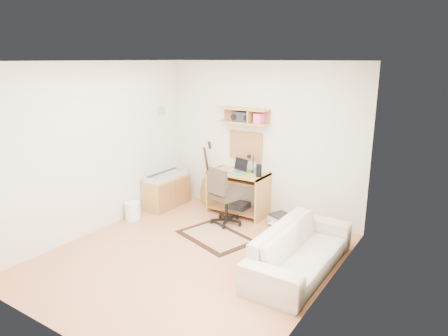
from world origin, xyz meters
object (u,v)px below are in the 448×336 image
Objects in this scene: desk at (238,193)px; sofa at (301,242)px; task_chair at (226,196)px; cabinet at (167,192)px; printer at (282,220)px.

sofa is at bearing -36.62° from desk.
task_chair is 1.08× the size of cabinet.
task_chair reaches higher than printer.
cabinet is 2.24× the size of printer.
task_chair reaches higher than sofa.
task_chair reaches higher than desk.
cabinet is (-1.29, -0.40, -0.10)m from desk.
desk is 1.03× the size of task_chair.
desk reaches higher than cabinet.
desk is 0.91m from printer.
desk is at bearing -159.61° from printer.
desk is 2.48× the size of printer.
sofa is at bearing -15.91° from cabinet.
printer is 1.49m from sofa.
task_chair is 1.38m from cabinet.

